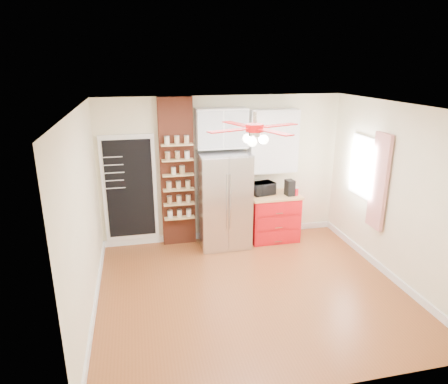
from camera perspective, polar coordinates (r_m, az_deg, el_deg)
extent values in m
plane|color=brown|center=(6.17, 3.86, -13.76)|extent=(4.50, 4.50, 0.00)
plane|color=white|center=(5.28, 4.48, 12.02)|extent=(4.50, 4.50, 0.00)
cube|color=beige|center=(7.43, -0.24, 3.23)|extent=(4.50, 0.02, 2.70)
cube|color=beige|center=(3.88, 12.73, -11.70)|extent=(4.50, 0.02, 2.70)
cube|color=beige|center=(5.42, -19.37, -3.55)|extent=(0.02, 4.00, 2.70)
cube|color=beige|center=(6.57, 23.32, -0.29)|extent=(0.02, 4.00, 2.70)
cube|color=white|center=(7.32, -13.30, 0.45)|extent=(0.95, 0.04, 1.95)
cube|color=black|center=(7.29, -13.30, 0.40)|extent=(0.82, 0.02, 1.78)
cube|color=brown|center=(7.23, -6.70, 2.68)|extent=(0.60, 0.16, 2.70)
cube|color=silver|center=(7.22, 0.01, -1.18)|extent=(0.90, 0.70, 1.75)
cube|color=white|center=(7.09, -0.34, 9.11)|extent=(0.90, 0.35, 0.70)
cube|color=red|center=(7.67, 7.03, -3.67)|extent=(0.90, 0.60, 0.86)
cube|color=tan|center=(7.52, 7.16, -0.48)|extent=(0.94, 0.64, 0.04)
cube|color=white|center=(7.42, 7.02, 7.23)|extent=(0.90, 0.30, 1.15)
cube|color=white|center=(7.22, 19.33, 3.39)|extent=(0.04, 0.75, 1.05)
cube|color=red|center=(6.77, 21.27, 1.38)|extent=(0.06, 0.40, 1.55)
cylinder|color=silver|center=(5.30, 4.44, 10.41)|extent=(0.05, 0.05, 0.20)
cylinder|color=#9B090A|center=(5.31, 4.41, 9.13)|extent=(0.24, 0.24, 0.10)
sphere|color=white|center=(5.34, 4.37, 7.43)|extent=(0.13, 0.13, 0.13)
imported|color=black|center=(7.46, 5.56, 0.51)|extent=(0.48, 0.38, 0.23)
cube|color=black|center=(7.46, 9.37, 0.62)|extent=(0.16, 0.20, 0.29)
cylinder|color=red|center=(7.51, 10.17, 0.07)|extent=(0.14, 0.14, 0.14)
cylinder|color=red|center=(7.67, 9.62, 0.45)|extent=(0.13, 0.13, 0.13)
cylinder|color=beige|center=(7.05, -7.23, 2.97)|extent=(0.10, 0.10, 0.12)
cylinder|color=olive|center=(7.06, -6.01, 3.11)|extent=(0.13, 0.13, 0.14)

